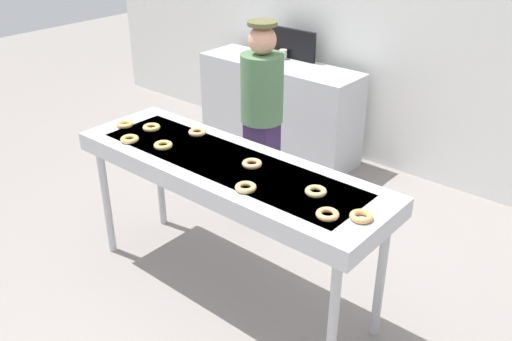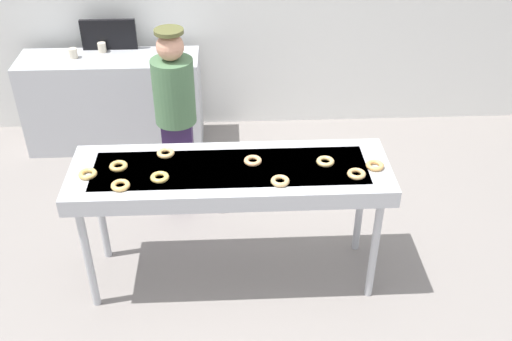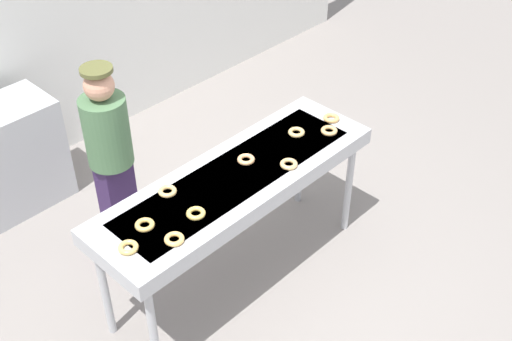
{
  "view_description": "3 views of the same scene",
  "coord_description": "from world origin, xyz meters",
  "views": [
    {
      "loc": [
        2.13,
        -2.24,
        2.51
      ],
      "look_at": [
        0.15,
        0.1,
        0.93
      ],
      "focal_mm": 39.14,
      "sensor_mm": 36.0,
      "label": 1
    },
    {
      "loc": [
        0.02,
        -3.35,
        3.21
      ],
      "look_at": [
        0.18,
        0.14,
        0.85
      ],
      "focal_mm": 41.89,
      "sensor_mm": 36.0,
      "label": 2
    },
    {
      "loc": [
        -2.4,
        -2.5,
        3.7
      ],
      "look_at": [
        0.24,
        0.04,
        0.86
      ],
      "focal_mm": 45.75,
      "sensor_mm": 36.0,
      "label": 3
    }
  ],
  "objects": [
    {
      "name": "ground_plane",
      "position": [
        0.0,
        0.0,
        0.0
      ],
      "size": [
        16.0,
        16.0,
        0.0
      ],
      "primitive_type": "plane",
      "color": "gray"
    },
    {
      "name": "back_wall",
      "position": [
        0.0,
        2.43,
        1.42
      ],
      "size": [
        8.0,
        0.12,
        2.84
      ],
      "primitive_type": "cube",
      "color": "white",
      "rests_on": "ground"
    },
    {
      "name": "fryer_conveyor",
      "position": [
        0.0,
        0.0,
        0.9
      ],
      "size": [
        2.18,
        0.67,
        0.98
      ],
      "color": "#B7BABF",
      "rests_on": "ground"
    },
    {
      "name": "glazed_donut_0",
      "position": [
        -0.46,
        -0.11,
        0.99
      ],
      "size": [
        0.15,
        0.15,
        0.03
      ],
      "primitive_type": "torus",
      "rotation": [
        0.0,
        0.0,
        1.79
      ],
      "color": "#DFBB5D",
      "rests_on": "fryer_conveyor"
    },
    {
      "name": "glazed_donut_1",
      "position": [
        -0.71,
        -0.19,
        0.99
      ],
      "size": [
        0.17,
        0.17,
        0.03
      ],
      "primitive_type": "torus",
      "rotation": [
        0.0,
        0.0,
        0.81
      ],
      "color": "#EFB965",
      "rests_on": "fryer_conveyor"
    },
    {
      "name": "glazed_donut_2",
      "position": [
        0.83,
        -0.14,
        0.99
      ],
      "size": [
        0.13,
        0.13,
        0.03
      ],
      "primitive_type": "torus",
      "rotation": [
        0.0,
        0.0,
        3.06
      ],
      "color": "#E2AF6B",
      "rests_on": "fryer_conveyor"
    },
    {
      "name": "glazed_donut_3",
      "position": [
        -0.45,
        0.18,
        0.99
      ],
      "size": [
        0.17,
        0.17,
        0.03
      ],
      "primitive_type": "torus",
      "rotation": [
        0.0,
        0.0,
        0.98
      ],
      "color": "#DFB26D",
      "rests_on": "fryer_conveyor"
    },
    {
      "name": "glazed_donut_4",
      "position": [
        0.65,
        0.02,
        0.99
      ],
      "size": [
        0.17,
        0.17,
        0.03
      ],
      "primitive_type": "torus",
      "rotation": [
        0.0,
        0.0,
        2.07
      ],
      "color": "#DBB66F",
      "rests_on": "fryer_conveyor"
    },
    {
      "name": "glazed_donut_5",
      "position": [
        -0.75,
        0.03,
        0.99
      ],
      "size": [
        0.13,
        0.13,
        0.03
      ],
      "primitive_type": "torus",
      "rotation": [
        0.0,
        0.0,
        3.06
      ],
      "color": "#E0B65E",
      "rests_on": "fryer_conveyor"
    },
    {
      "name": "glazed_donut_6",
      "position": [
        0.32,
        -0.19,
        0.99
      ],
      "size": [
        0.17,
        0.17,
        0.03
      ],
      "primitive_type": "torus",
      "rotation": [
        0.0,
        0.0,
        0.96
      ],
      "color": "#DEAF6F",
      "rests_on": "fryer_conveyor"
    },
    {
      "name": "glazed_donut_7",
      "position": [
        0.16,
        0.06,
        0.99
      ],
      "size": [
        0.13,
        0.13,
        0.03
      ],
      "primitive_type": "torus",
      "rotation": [
        0.0,
        0.0,
        0.1
      ],
      "color": "#E8A970",
      "rests_on": "fryer_conveyor"
    },
    {
      "name": "glazed_donut_8",
      "position": [
        -0.94,
        -0.05,
        0.99
      ],
      "size": [
        0.16,
        0.16,
        0.03
      ],
      "primitive_type": "torus",
      "rotation": [
        0.0,
        0.0,
        2.03
      ],
      "color": "#E8BA63",
      "rests_on": "fryer_conveyor"
    },
    {
      "name": "glazed_donut_9",
      "position": [
        0.98,
        -0.04,
        0.99
      ],
      "size": [
        0.17,
        0.17,
        0.03
      ],
      "primitive_type": "torus",
      "rotation": [
        0.0,
        0.0,
        0.74
      ],
      "color": "#E8AC61",
      "rests_on": "fryer_conveyor"
    },
    {
      "name": "worker_baker",
      "position": [
        -0.42,
        0.85,
        0.92
      ],
      "size": [
        0.33,
        0.33,
        1.64
      ],
      "rotation": [
        0.0,
        0.0,
        2.95
      ],
      "color": "#33204B",
      "rests_on": "ground"
    }
  ]
}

